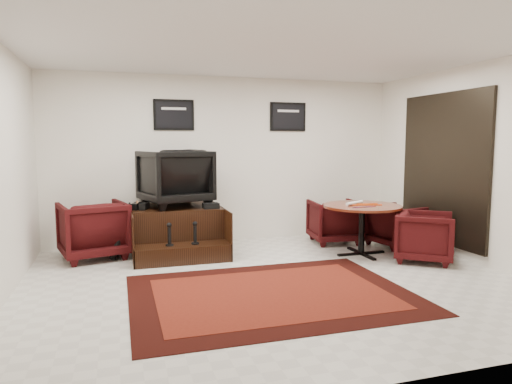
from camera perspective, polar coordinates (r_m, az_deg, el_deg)
ground at (r=5.72m, az=2.34°, el=-11.11°), size 6.00×6.00×0.00m
room_shell at (r=5.72m, az=5.91°, el=7.00°), size 6.02×5.02×2.81m
area_rug at (r=5.27m, az=1.96°, el=-12.60°), size 3.11×2.34×0.01m
shine_podium at (r=7.18m, az=-9.84°, el=-4.91°), size 1.37×1.41×0.71m
shine_chair at (r=7.21m, az=-10.11°, el=2.12°), size 1.16×1.12×0.98m
shoes_pair at (r=7.03m, az=-14.27°, el=-1.71°), size 0.29×0.32×0.10m
polish_kit at (r=6.93m, az=-5.67°, el=-1.73°), size 0.24×0.17×0.08m
umbrella_black at (r=6.93m, az=-16.50°, el=-4.58°), size 0.32×0.12×0.87m
umbrella_hooked at (r=7.11m, az=-16.50°, el=-4.56°), size 0.30×0.11×0.81m
armchair_side at (r=7.14m, az=-19.69°, el=-4.13°), size 1.08×1.04×0.93m
meeting_table at (r=7.07m, az=13.13°, el=-2.33°), size 1.17×1.17×0.76m
table_chair_back at (r=7.87m, az=9.77°, el=-3.36°), size 0.87×0.83×0.81m
table_chair_window at (r=7.84m, az=16.97°, el=-3.76°), size 0.83×0.86×0.76m
table_chair_corner at (r=6.99m, az=20.30°, el=-4.97°), size 1.03×1.04×0.79m
paper_roll at (r=7.07m, az=12.22°, el=-1.35°), size 0.39×0.25×0.05m
table_clutter at (r=7.04m, az=13.50°, el=-1.57°), size 0.57×0.31×0.01m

